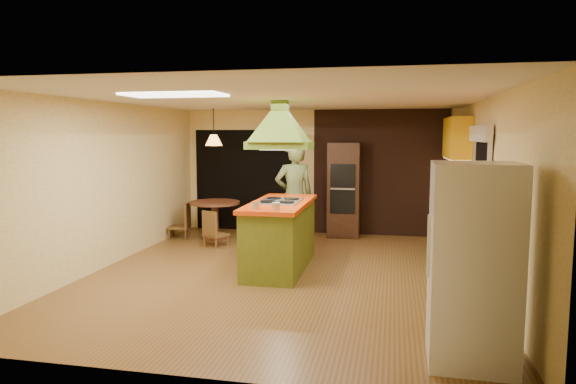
% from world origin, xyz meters
% --- Properties ---
extents(ground, '(6.50, 6.50, 0.00)m').
position_xyz_m(ground, '(0.00, 0.00, 0.00)').
color(ground, brown).
rests_on(ground, ground).
extents(room_walls, '(5.50, 6.50, 6.50)m').
position_xyz_m(room_walls, '(0.00, 0.00, 1.25)').
color(room_walls, '#FDEFB5').
rests_on(room_walls, ground).
extents(ceiling_plane, '(6.50, 6.50, 0.00)m').
position_xyz_m(ceiling_plane, '(0.00, 0.00, 2.50)').
color(ceiling_plane, silver).
rests_on(ceiling_plane, room_walls).
extents(brick_panel, '(2.64, 0.03, 2.50)m').
position_xyz_m(brick_panel, '(1.25, 3.23, 1.25)').
color(brick_panel, '#381E14').
rests_on(brick_panel, ground).
extents(nook_opening, '(2.20, 0.03, 2.10)m').
position_xyz_m(nook_opening, '(-1.50, 3.23, 1.05)').
color(nook_opening, black).
rests_on(nook_opening, ground).
extents(right_counter, '(0.62, 3.05, 0.92)m').
position_xyz_m(right_counter, '(2.45, 0.60, 0.46)').
color(right_counter, olive).
rests_on(right_counter, ground).
extents(upper_cabinets, '(0.34, 1.40, 0.70)m').
position_xyz_m(upper_cabinets, '(2.57, 2.20, 1.95)').
color(upper_cabinets, yellow).
rests_on(upper_cabinets, room_walls).
extents(window_right, '(0.12, 1.35, 1.06)m').
position_xyz_m(window_right, '(2.70, 0.40, 1.77)').
color(window_right, black).
rests_on(window_right, room_walls).
extents(fluor_panel, '(1.20, 0.60, 0.03)m').
position_xyz_m(fluor_panel, '(-1.10, -1.20, 2.48)').
color(fluor_panel, white).
rests_on(fluor_panel, ceiling_plane).
extents(kitchen_island, '(0.83, 2.05, 1.03)m').
position_xyz_m(kitchen_island, '(-0.13, 0.31, 0.51)').
color(kitchen_island, olive).
rests_on(kitchen_island, ground).
extents(range_hood, '(0.94, 0.68, 0.78)m').
position_xyz_m(range_hood, '(-0.13, 0.31, 2.25)').
color(range_hood, '#5A7B1E').
rests_on(range_hood, ceiling_plane).
extents(man, '(0.80, 0.68, 1.87)m').
position_xyz_m(man, '(-0.18, 1.68, 0.93)').
color(man, '#525F32').
rests_on(man, ground).
extents(refrigerator, '(0.74, 0.70, 1.77)m').
position_xyz_m(refrigerator, '(2.21, -2.48, 0.89)').
color(refrigerator, white).
rests_on(refrigerator, ground).
extents(wall_oven, '(0.62, 0.61, 1.85)m').
position_xyz_m(wall_oven, '(0.57, 2.95, 0.93)').
color(wall_oven, '#412415').
rests_on(wall_oven, ground).
extents(dining_table, '(0.96, 0.96, 0.73)m').
position_xyz_m(dining_table, '(-1.85, 2.22, 0.51)').
color(dining_table, brown).
rests_on(dining_table, ground).
extents(chair_left, '(0.43, 0.43, 0.69)m').
position_xyz_m(chair_left, '(-2.55, 2.12, 0.34)').
color(chair_left, brown).
rests_on(chair_left, ground).
extents(chair_near, '(0.48, 0.48, 0.65)m').
position_xyz_m(chair_near, '(-1.60, 1.57, 0.33)').
color(chair_near, brown).
rests_on(chair_near, ground).
extents(pendant_lamp, '(0.39, 0.39, 0.21)m').
position_xyz_m(pendant_lamp, '(-1.85, 2.22, 1.90)').
color(pendant_lamp, '#FF9E3F').
rests_on(pendant_lamp, ceiling_plane).
extents(canister_large, '(0.21, 0.21, 0.24)m').
position_xyz_m(canister_large, '(2.40, 1.38, 1.04)').
color(canister_large, '#FFE6CD').
rests_on(canister_large, right_counter).
extents(canister_medium, '(0.16, 0.16, 0.19)m').
position_xyz_m(canister_medium, '(2.40, 1.32, 1.01)').
color(canister_medium, beige).
rests_on(canister_medium, right_counter).
extents(canister_small, '(0.13, 0.13, 0.17)m').
position_xyz_m(canister_small, '(2.40, 1.16, 1.00)').
color(canister_small, '#FFF1CD').
rests_on(canister_small, right_counter).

